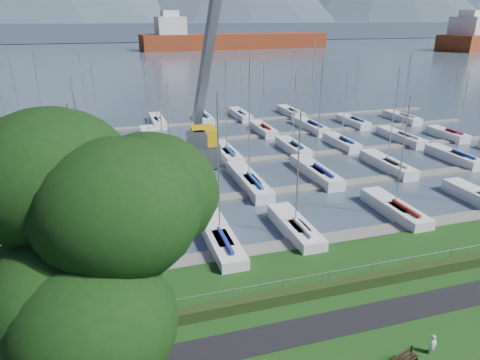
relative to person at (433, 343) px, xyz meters
name	(u,v)px	position (x,y,z in m)	size (l,w,h in m)	color
path	(321,327)	(-4.38, 3.31, -0.59)	(160.00, 2.00, 0.04)	black
water	(121,46)	(-4.38, 266.31, -1.00)	(800.00, 540.00, 0.20)	#415060
hedge	(301,294)	(-4.38, 5.91, -0.25)	(80.00, 0.70, 0.70)	#213112
fence	(299,278)	(-4.38, 6.31, 0.60)	(0.04, 0.04, 80.00)	#9B9EA4
foothill	(116,31)	(-4.38, 336.31, 5.40)	(900.00, 80.00, 12.00)	#455366
docks	(205,165)	(-4.38, 32.31, -0.82)	(90.00, 41.60, 0.25)	gray
person	(433,343)	(0.00, 0.00, 0.00)	(0.44, 0.29, 1.20)	silver
tree	(94,231)	(-14.94, 0.25, 8.33)	(8.59, 9.35, 13.34)	black
crane	(205,115)	(-4.01, 33.13, 4.73)	(5.25, 13.28, 22.35)	slate
cargo_ship_mid	(228,42)	(50.03, 219.03, 2.92)	(102.37, 24.55, 21.50)	maroon
sailboat_fleet	(182,113)	(-6.23, 35.05, 4.68)	(74.57, 49.96, 13.28)	navy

